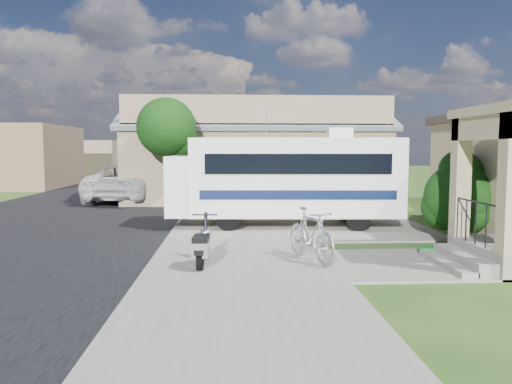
{
  "coord_description": "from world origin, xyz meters",
  "views": [
    {
      "loc": [
        -1.22,
        -11.46,
        2.52
      ],
      "look_at": [
        -0.5,
        2.5,
        1.3
      ],
      "focal_mm": 35.0,
      "sensor_mm": 36.0,
      "label": 1
    }
  ],
  "objects_px": {
    "motorhome": "(287,177)",
    "bicycle": "(311,237)",
    "van": "(149,176)",
    "garden_hose": "(427,252)",
    "shrub": "(459,195)",
    "scooter": "(202,246)",
    "pickup_truck": "(130,183)"
  },
  "relations": [
    {
      "from": "motorhome",
      "to": "shrub",
      "type": "relative_size",
      "value": 2.97
    },
    {
      "from": "shrub",
      "to": "garden_hose",
      "type": "height_order",
      "value": "shrub"
    },
    {
      "from": "scooter",
      "to": "garden_hose",
      "type": "height_order",
      "value": "scooter"
    },
    {
      "from": "garden_hose",
      "to": "pickup_truck",
      "type": "bearing_deg",
      "value": 126.26
    },
    {
      "from": "motorhome",
      "to": "van",
      "type": "relative_size",
      "value": 1.35
    },
    {
      "from": "shrub",
      "to": "scooter",
      "type": "bearing_deg",
      "value": -157.57
    },
    {
      "from": "bicycle",
      "to": "pickup_truck",
      "type": "xyz_separation_m",
      "value": [
        -6.58,
        13.49,
        0.3
      ]
    },
    {
      "from": "garden_hose",
      "to": "shrub",
      "type": "bearing_deg",
      "value": 49.7
    },
    {
      "from": "scooter",
      "to": "van",
      "type": "xyz_separation_m",
      "value": [
        -4.52,
        21.03,
        0.33
      ]
    },
    {
      "from": "shrub",
      "to": "bicycle",
      "type": "height_order",
      "value": "shrub"
    },
    {
      "from": "pickup_truck",
      "to": "garden_hose",
      "type": "relative_size",
      "value": 15.34
    },
    {
      "from": "motorhome",
      "to": "garden_hose",
      "type": "height_order",
      "value": "motorhome"
    },
    {
      "from": "motorhome",
      "to": "garden_hose",
      "type": "distance_m",
      "value": 5.54
    },
    {
      "from": "motorhome",
      "to": "pickup_truck",
      "type": "distance_m",
      "value": 10.69
    },
    {
      "from": "motorhome",
      "to": "scooter",
      "type": "distance_m",
      "value": 6.04
    },
    {
      "from": "motorhome",
      "to": "bicycle",
      "type": "distance_m",
      "value": 5.22
    },
    {
      "from": "shrub",
      "to": "scooter",
      "type": "relative_size",
      "value": 1.56
    },
    {
      "from": "scooter",
      "to": "van",
      "type": "relative_size",
      "value": 0.29
    },
    {
      "from": "scooter",
      "to": "bicycle",
      "type": "distance_m",
      "value": 2.37
    },
    {
      "from": "shrub",
      "to": "pickup_truck",
      "type": "xyz_separation_m",
      "value": [
        -11.06,
        10.98,
        -0.39
      ]
    },
    {
      "from": "shrub",
      "to": "pickup_truck",
      "type": "bearing_deg",
      "value": 135.23
    },
    {
      "from": "van",
      "to": "garden_hose",
      "type": "bearing_deg",
      "value": -57.62
    },
    {
      "from": "bicycle",
      "to": "van",
      "type": "relative_size",
      "value": 0.35
    },
    {
      "from": "motorhome",
      "to": "bicycle",
      "type": "bearing_deg",
      "value": -87.24
    },
    {
      "from": "pickup_truck",
      "to": "scooter",
      "type": "bearing_deg",
      "value": 111.86
    },
    {
      "from": "van",
      "to": "motorhome",
      "type": "bearing_deg",
      "value": -59.56
    },
    {
      "from": "motorhome",
      "to": "van",
      "type": "bearing_deg",
      "value": 117.1
    },
    {
      "from": "shrub",
      "to": "bicycle",
      "type": "bearing_deg",
      "value": -150.74
    },
    {
      "from": "shrub",
      "to": "garden_hose",
      "type": "xyz_separation_m",
      "value": [
        -1.62,
        -1.91,
        -1.18
      ]
    },
    {
      "from": "shrub",
      "to": "van",
      "type": "height_order",
      "value": "shrub"
    },
    {
      "from": "bicycle",
      "to": "motorhome",
      "type": "bearing_deg",
      "value": 68.92
    },
    {
      "from": "pickup_truck",
      "to": "van",
      "type": "distance_m",
      "value": 7.23
    }
  ]
}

